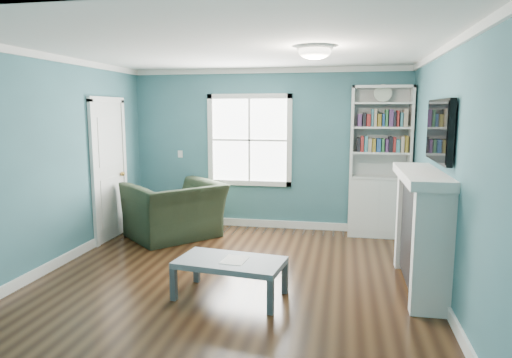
# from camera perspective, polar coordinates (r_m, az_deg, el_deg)

# --- Properties ---
(floor) EXTENTS (5.00, 5.00, 0.00)m
(floor) POSITION_cam_1_polar(r_m,az_deg,el_deg) (5.35, -3.14, -12.62)
(floor) COLOR black
(floor) RESTS_ON ground
(room_walls) EXTENTS (5.00, 5.00, 5.00)m
(room_walls) POSITION_cam_1_polar(r_m,az_deg,el_deg) (5.00, -3.29, 4.52)
(room_walls) COLOR #355F69
(room_walls) RESTS_ON ground
(trim) EXTENTS (4.50, 5.00, 2.60)m
(trim) POSITION_cam_1_polar(r_m,az_deg,el_deg) (5.04, -3.26, 0.61)
(trim) COLOR white
(trim) RESTS_ON ground
(window) EXTENTS (1.40, 0.06, 1.50)m
(window) POSITION_cam_1_polar(r_m,az_deg,el_deg) (7.50, -0.83, 4.88)
(window) COLOR white
(window) RESTS_ON room_walls
(bookshelf) EXTENTS (0.90, 0.35, 2.31)m
(bookshelf) POSITION_cam_1_polar(r_m,az_deg,el_deg) (7.23, 15.14, 0.25)
(bookshelf) COLOR silver
(bookshelf) RESTS_ON ground
(fireplace) EXTENTS (0.44, 1.58, 1.30)m
(fireplace) POSITION_cam_1_polar(r_m,az_deg,el_deg) (5.27, 20.01, -6.21)
(fireplace) COLOR black
(fireplace) RESTS_ON ground
(tv) EXTENTS (0.06, 1.10, 0.65)m
(tv) POSITION_cam_1_polar(r_m,az_deg,el_deg) (5.13, 21.97, 5.63)
(tv) COLOR black
(tv) RESTS_ON fireplace
(door) EXTENTS (0.12, 0.98, 2.17)m
(door) POSITION_cam_1_polar(r_m,az_deg,el_deg) (7.18, -17.86, 1.28)
(door) COLOR silver
(door) RESTS_ON ground
(ceiling_fixture) EXTENTS (0.38, 0.38, 0.15)m
(ceiling_fixture) POSITION_cam_1_polar(r_m,az_deg,el_deg) (4.99, 7.37, 15.59)
(ceiling_fixture) COLOR white
(ceiling_fixture) RESTS_ON room_walls
(light_switch) EXTENTS (0.08, 0.01, 0.12)m
(light_switch) POSITION_cam_1_polar(r_m,az_deg,el_deg) (7.85, -9.45, 3.10)
(light_switch) COLOR white
(light_switch) RESTS_ON room_walls
(recliner) EXTENTS (1.50, 1.53, 1.14)m
(recliner) POSITION_cam_1_polar(r_m,az_deg,el_deg) (7.04, -10.16, -2.74)
(recliner) COLOR black
(recliner) RESTS_ON ground
(coffee_table) EXTENTS (1.17, 0.74, 0.40)m
(coffee_table) POSITION_cam_1_polar(r_m,az_deg,el_deg) (4.83, -3.24, -10.63)
(coffee_table) COLOR #444B52
(coffee_table) RESTS_ON ground
(paper_sheet) EXTENTS (0.27, 0.33, 0.00)m
(paper_sheet) POSITION_cam_1_polar(r_m,az_deg,el_deg) (4.80, -2.69, -10.06)
(paper_sheet) COLOR white
(paper_sheet) RESTS_ON coffee_table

